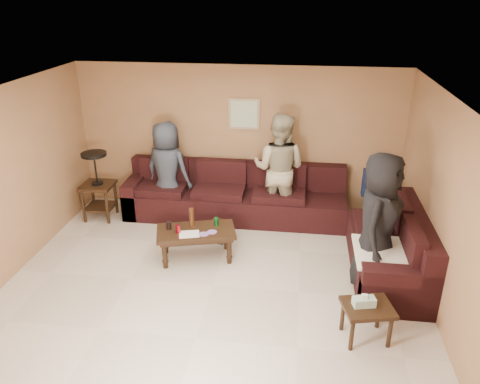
{
  "coord_description": "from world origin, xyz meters",
  "views": [
    {
      "loc": [
        1.05,
        -5.09,
        3.63
      ],
      "look_at": [
        0.25,
        0.85,
        1.0
      ],
      "focal_mm": 35.0,
      "sensor_mm": 36.0,
      "label": 1
    }
  ],
  "objects_px": {
    "coffee_table": "(196,234)",
    "waste_bin": "(218,231)",
    "side_table_right": "(367,310)",
    "sectional_sofa": "(281,216)",
    "end_table_left": "(98,184)",
    "person_right": "(378,222)",
    "person_left": "(167,170)",
    "person_middle": "(279,169)"
  },
  "relations": [
    {
      "from": "coffee_table",
      "to": "waste_bin",
      "type": "distance_m",
      "value": 0.65
    },
    {
      "from": "side_table_right",
      "to": "sectional_sofa",
      "type": "bearing_deg",
      "value": 114.81
    },
    {
      "from": "end_table_left",
      "to": "waste_bin",
      "type": "xyz_separation_m",
      "value": [
        2.13,
        -0.51,
        -0.46
      ]
    },
    {
      "from": "sectional_sofa",
      "to": "person_right",
      "type": "relative_size",
      "value": 2.54
    },
    {
      "from": "side_table_right",
      "to": "person_right",
      "type": "height_order",
      "value": "person_right"
    },
    {
      "from": "person_left",
      "to": "person_right",
      "type": "distance_m",
      "value": 3.61
    },
    {
      "from": "coffee_table",
      "to": "person_middle",
      "type": "height_order",
      "value": "person_middle"
    },
    {
      "from": "coffee_table",
      "to": "waste_bin",
      "type": "height_order",
      "value": "coffee_table"
    },
    {
      "from": "person_right",
      "to": "coffee_table",
      "type": "bearing_deg",
      "value": 102.95
    },
    {
      "from": "end_table_left",
      "to": "person_middle",
      "type": "bearing_deg",
      "value": 6.11
    },
    {
      "from": "end_table_left",
      "to": "person_middle",
      "type": "relative_size",
      "value": 0.63
    },
    {
      "from": "waste_bin",
      "to": "sectional_sofa",
      "type": "bearing_deg",
      "value": 17.46
    },
    {
      "from": "end_table_left",
      "to": "person_left",
      "type": "bearing_deg",
      "value": 13.09
    },
    {
      "from": "person_left",
      "to": "person_middle",
      "type": "xyz_separation_m",
      "value": [
        1.86,
        0.06,
        0.1
      ]
    },
    {
      "from": "side_table_right",
      "to": "person_left",
      "type": "bearing_deg",
      "value": 137.38
    },
    {
      "from": "end_table_left",
      "to": "person_left",
      "type": "xyz_separation_m",
      "value": [
        1.14,
        0.27,
        0.22
      ]
    },
    {
      "from": "end_table_left",
      "to": "sectional_sofa",
      "type": "bearing_deg",
      "value": -3.89
    },
    {
      "from": "sectional_sofa",
      "to": "end_table_left",
      "type": "bearing_deg",
      "value": 176.11
    },
    {
      "from": "end_table_left",
      "to": "person_middle",
      "type": "xyz_separation_m",
      "value": [
        3.0,
        0.32,
        0.31
      ]
    },
    {
      "from": "person_middle",
      "to": "person_right",
      "type": "bearing_deg",
      "value": 141.94
    },
    {
      "from": "side_table_right",
      "to": "end_table_left",
      "type": "bearing_deg",
      "value": 148.92
    },
    {
      "from": "side_table_right",
      "to": "person_middle",
      "type": "height_order",
      "value": "person_middle"
    },
    {
      "from": "sectional_sofa",
      "to": "person_left",
      "type": "relative_size",
      "value": 2.81
    },
    {
      "from": "side_table_right",
      "to": "person_right",
      "type": "bearing_deg",
      "value": 79.34
    },
    {
      "from": "coffee_table",
      "to": "person_left",
      "type": "xyz_separation_m",
      "value": [
        -0.77,
        1.34,
        0.43
      ]
    },
    {
      "from": "end_table_left",
      "to": "waste_bin",
      "type": "height_order",
      "value": "end_table_left"
    },
    {
      "from": "coffee_table",
      "to": "side_table_right",
      "type": "xyz_separation_m",
      "value": [
        2.23,
        -1.42,
        -0.01
      ]
    },
    {
      "from": "person_middle",
      "to": "coffee_table",
      "type": "bearing_deg",
      "value": 65.68
    },
    {
      "from": "sectional_sofa",
      "to": "person_middle",
      "type": "bearing_deg",
      "value": 99.2
    },
    {
      "from": "end_table_left",
      "to": "person_right",
      "type": "distance_m",
      "value": 4.57
    },
    {
      "from": "waste_bin",
      "to": "person_left",
      "type": "relative_size",
      "value": 0.19
    },
    {
      "from": "side_table_right",
      "to": "coffee_table",
      "type": "bearing_deg",
      "value": 147.51
    },
    {
      "from": "coffee_table",
      "to": "end_table_left",
      "type": "relative_size",
      "value": 1.04
    },
    {
      "from": "person_right",
      "to": "waste_bin",
      "type": "bearing_deg",
      "value": 88.7
    },
    {
      "from": "end_table_left",
      "to": "side_table_right",
      "type": "distance_m",
      "value": 4.84
    },
    {
      "from": "waste_bin",
      "to": "person_right",
      "type": "height_order",
      "value": "person_right"
    },
    {
      "from": "coffee_table",
      "to": "end_table_left",
      "type": "distance_m",
      "value": 2.2
    },
    {
      "from": "sectional_sofa",
      "to": "waste_bin",
      "type": "distance_m",
      "value": 1.01
    },
    {
      "from": "person_right",
      "to": "sectional_sofa",
      "type": "bearing_deg",
      "value": 67.31
    },
    {
      "from": "end_table_left",
      "to": "side_table_right",
      "type": "relative_size",
      "value": 1.89
    },
    {
      "from": "coffee_table",
      "to": "person_left",
      "type": "height_order",
      "value": "person_left"
    },
    {
      "from": "end_table_left",
      "to": "person_left",
      "type": "distance_m",
      "value": 1.19
    }
  ]
}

